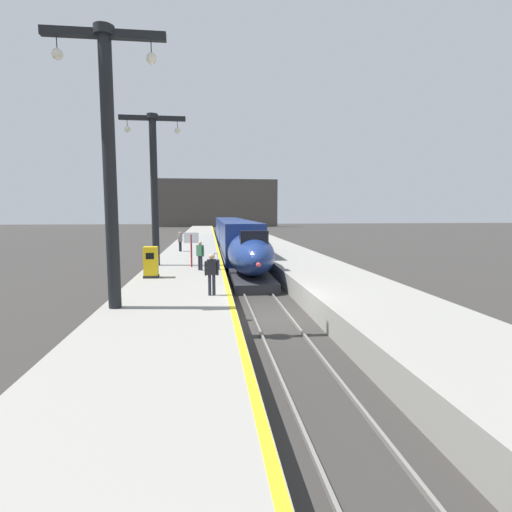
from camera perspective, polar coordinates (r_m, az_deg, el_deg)
ground_plane at (r=16.60m, az=2.33°, el=-9.06°), size 260.00×260.00×0.00m
platform_left at (r=40.75m, az=-8.93°, el=0.85°), size 4.80×110.00×1.05m
platform_right at (r=41.26m, az=2.39°, el=0.99°), size 4.80×110.00×1.05m
platform_left_safety_stripe at (r=40.69m, az=-5.73°, el=1.63°), size 0.20×107.80×0.01m
rail_main_left at (r=43.55m, az=-4.45°, el=0.65°), size 0.08×110.00×0.12m
rail_main_right at (r=43.63m, az=-2.48°, el=0.67°), size 0.08×110.00×0.12m
highspeed_train_main at (r=39.54m, az=-3.14°, el=2.77°), size 2.92×39.33×3.60m
station_column_near at (r=14.71m, az=-20.58°, el=14.95°), size 4.00×0.68×9.44m
station_column_mid at (r=25.70m, az=-14.57°, el=11.18°), size 4.00×0.68×9.33m
passenger_near_edge at (r=22.99m, az=-8.10°, el=0.39°), size 0.46×0.41×1.69m
passenger_mid_platform at (r=16.02m, az=-6.45°, el=-2.20°), size 0.57×0.23×1.69m
passenger_far_waiting at (r=34.33m, az=-10.94°, el=2.32°), size 0.39×0.50×1.69m
rolling_suitcase at (r=23.15m, az=-5.79°, el=-1.24°), size 0.40×0.22×0.98m
ticket_machine_yellow at (r=20.96m, az=-14.99°, el=-1.03°), size 0.76×0.62×1.60m
departure_info_board at (r=24.39m, az=-9.37°, el=1.93°), size 0.90×0.10×2.12m
terminus_back_wall at (r=117.84m, az=-5.68°, el=7.64°), size 36.00×2.00×14.00m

